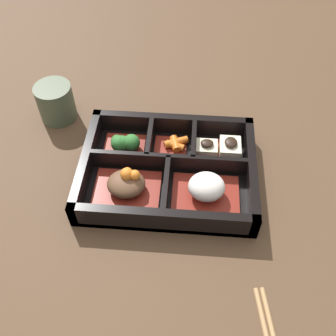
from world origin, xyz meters
name	(u,v)px	position (x,y,z in m)	size (l,w,h in m)	color
ground_plane	(168,177)	(0.00, 0.00, 0.00)	(3.00, 3.00, 0.00)	#4C3523
bento_base	(168,175)	(0.00, 0.00, 0.01)	(0.29, 0.22, 0.01)	black
bento_rim	(168,167)	(0.00, 0.00, 0.02)	(0.29, 0.22, 0.05)	black
bowl_rice	(206,189)	(-0.06, 0.04, 0.03)	(0.11, 0.08, 0.05)	maroon
bowl_stew	(127,184)	(0.06, 0.04, 0.03)	(0.11, 0.08, 0.05)	maroon
bowl_tofu	(220,149)	(-0.09, -0.05, 0.02)	(0.08, 0.06, 0.04)	maroon
bowl_carrots	(173,147)	(-0.01, -0.06, 0.02)	(0.06, 0.06, 0.02)	maroon
bowl_greens	(124,144)	(0.08, -0.05, 0.03)	(0.07, 0.06, 0.04)	maroon
tea_cup	(56,102)	(0.23, -0.14, 0.04)	(0.07, 0.07, 0.07)	#424C38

